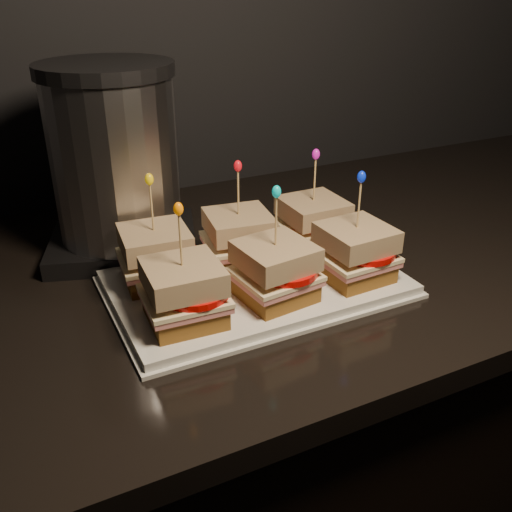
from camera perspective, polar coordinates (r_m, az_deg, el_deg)
name	(u,v)px	position (r m, az deg, el deg)	size (l,w,h in m)	color
cabinet	(383,410)	(1.35, 12.56, -14.83)	(2.64, 0.71, 0.85)	black
granite_slab	(406,231)	(1.12, 14.79, 2.43)	(2.68, 0.75, 0.04)	black
platter	(256,284)	(0.84, 0.00, -2.79)	(0.41, 0.26, 0.02)	silver
platter_rim	(256,287)	(0.85, 0.00, -3.14)	(0.43, 0.27, 0.01)	silver
sandwich_0_bread_bot	(157,272)	(0.84, -9.83, -1.63)	(0.09, 0.09, 0.03)	#5B3616
sandwich_0_ham	(157,262)	(0.83, -9.91, -0.62)	(0.10, 0.10, 0.01)	#CC706B
sandwich_0_cheese	(156,258)	(0.83, -9.95, -0.19)	(0.10, 0.10, 0.01)	#F9E6AD
sandwich_0_tomato	(165,253)	(0.83, -9.08, 0.27)	(0.09, 0.09, 0.01)	red
sandwich_0_bread_top	(155,240)	(0.82, -10.10, 1.55)	(0.09, 0.09, 0.03)	#572D12
sandwich_0_pick	(152,210)	(0.80, -10.36, 4.52)	(0.00, 0.00, 0.09)	tan
sandwich_0_frill	(149,179)	(0.79, -10.63, 7.55)	(0.01, 0.01, 0.02)	#E6B70A
sandwich_1_bread_bot	(239,255)	(0.88, -1.69, 0.14)	(0.09, 0.09, 0.03)	#5B3616
sandwich_1_ham	(239,245)	(0.87, -1.71, 1.12)	(0.10, 0.10, 0.01)	#CC706B
sandwich_1_cheese	(239,241)	(0.87, -1.71, 1.54)	(0.10, 0.10, 0.01)	#F9E6AD
sandwich_1_tomato	(248,236)	(0.87, -0.84, 1.98)	(0.09, 0.09, 0.01)	red
sandwich_1_bread_top	(239,224)	(0.86, -1.74, 3.22)	(0.09, 0.09, 0.03)	#572D12
sandwich_1_pick	(238,195)	(0.84, -1.78, 6.08)	(0.00, 0.00, 0.09)	tan
sandwich_1_frill	(238,166)	(0.83, -1.83, 8.99)	(0.01, 0.01, 0.02)	red
sandwich_2_bread_bot	(312,239)	(0.94, 5.60, 1.73)	(0.09, 0.09, 0.03)	#5B3616
sandwich_2_ham	(312,229)	(0.93, 5.65, 2.66)	(0.10, 0.10, 0.01)	#CC706B
sandwich_2_cheese	(312,225)	(0.93, 5.67, 3.06)	(0.10, 0.10, 0.01)	#F9E6AD
sandwich_2_tomato	(321,221)	(0.93, 6.52, 3.47)	(0.09, 0.09, 0.01)	red
sandwich_2_bread_top	(313,209)	(0.92, 5.75, 4.65)	(0.09, 0.09, 0.03)	#572D12
sandwich_2_pick	(315,182)	(0.90, 5.88, 7.35)	(0.00, 0.00, 0.09)	tan
sandwich_2_frill	(316,154)	(0.89, 6.02, 10.09)	(0.01, 0.01, 0.02)	#D315B6
sandwich_3_bread_bot	(185,311)	(0.74, -7.10, -5.52)	(0.09, 0.09, 0.03)	#5B3616
sandwich_3_ham	(184,300)	(0.74, -7.17, -4.42)	(0.10, 0.10, 0.01)	#CC706B
sandwich_3_cheese	(184,296)	(0.73, -7.20, -3.95)	(0.10, 0.10, 0.01)	#F9E6AD
sandwich_3_tomato	(194,291)	(0.73, -6.19, -3.46)	(0.09, 0.09, 0.01)	red
sandwich_3_bread_top	(183,276)	(0.72, -7.33, -2.04)	(0.09, 0.09, 0.03)	#572D12
sandwich_3_pick	(181,243)	(0.70, -7.55, 1.26)	(0.00, 0.00, 0.09)	tan
sandwich_3_frill	(178,209)	(0.68, -7.77, 4.69)	(0.01, 0.01, 0.02)	orange
sandwich_4_bread_bot	(275,289)	(0.79, 1.90, -3.31)	(0.09, 0.09, 0.03)	#5B3616
sandwich_4_ham	(275,278)	(0.78, 1.91, -2.25)	(0.10, 0.10, 0.01)	#CC706B
sandwich_4_cheese	(275,274)	(0.78, 1.92, -1.80)	(0.10, 0.10, 0.01)	#F9E6AD
sandwich_4_tomato	(285,269)	(0.77, 2.92, -1.31)	(0.09, 0.09, 0.01)	red
sandwich_4_bread_top	(275,256)	(0.76, 1.95, 0.04)	(0.09, 0.09, 0.03)	#572D12
sandwich_4_pick	(276,224)	(0.74, 2.01, 3.20)	(0.00, 0.00, 0.09)	tan
sandwich_4_frill	(277,192)	(0.73, 2.07, 6.44)	(0.01, 0.01, 0.02)	#03BEC1
sandwich_5_bread_bot	(353,269)	(0.85, 9.72, -1.31)	(0.09, 0.09, 0.03)	#5B3616
sandwich_5_ham	(354,259)	(0.84, 9.81, -0.30)	(0.10, 0.10, 0.01)	#CC706B
sandwich_5_cheese	(355,255)	(0.84, 9.85, 0.12)	(0.10, 0.10, 0.01)	#F9E6AD
sandwich_5_tomato	(364,250)	(0.84, 10.79, 0.58)	(0.09, 0.09, 0.01)	red
sandwich_5_bread_top	(356,237)	(0.83, 9.99, 1.85)	(0.09, 0.09, 0.03)	#572D12
sandwich_5_pick	(359,208)	(0.81, 10.25, 4.79)	(0.00, 0.00, 0.09)	tan
sandwich_5_frill	(362,177)	(0.79, 10.51, 7.79)	(0.01, 0.01, 0.02)	#0926E3
appliance_base	(124,241)	(0.99, -13.04, 1.43)	(0.24, 0.20, 0.03)	#262628
appliance_body	(115,160)	(0.94, -13.94, 9.33)	(0.20, 0.20, 0.26)	silver
appliance_lid	(104,69)	(0.91, -14.93, 17.63)	(0.21, 0.21, 0.02)	#262628
appliance	(115,163)	(0.94, -13.90, 9.04)	(0.24, 0.20, 0.30)	silver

